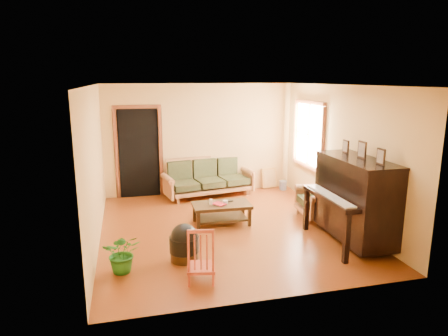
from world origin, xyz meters
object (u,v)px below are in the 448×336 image
object	(u,v)px
sofa	(209,177)
piano	(355,201)
armchair	(319,197)
ceramic_crock	(283,185)
coffee_table	(222,214)
footstool	(184,247)
red_chair	(201,254)
potted_plant	(123,253)

from	to	relation	value
sofa	piano	size ratio (longest dim) A/B	1.27
armchair	ceramic_crock	size ratio (longest dim) A/B	3.93
coffee_table	armchair	distance (m)	1.95
coffee_table	piano	distance (m)	2.45
sofa	ceramic_crock	world-z (taller)	sofa
footstool	ceramic_crock	xyz separation A→B (m)	(2.96, 3.32, -0.10)
red_chair	potted_plant	bearing A→B (deg)	163.60
coffee_table	potted_plant	distance (m)	2.39
sofa	coffee_table	size ratio (longest dim) A/B	1.90
footstool	potted_plant	world-z (taller)	potted_plant
sofa	armchair	xyz separation A→B (m)	(1.78, -2.03, -0.00)
potted_plant	footstool	bearing A→B (deg)	10.69
armchair	footstool	size ratio (longest dim) A/B	1.96
coffee_table	piano	bearing A→B (deg)	-35.04
red_chair	potted_plant	world-z (taller)	red_chair
coffee_table	sofa	bearing A→B (deg)	85.44
footstool	sofa	bearing A→B (deg)	71.87
sofa	armchair	bearing A→B (deg)	-58.49
piano	ceramic_crock	xyz separation A→B (m)	(0.09, 3.31, -0.61)
piano	ceramic_crock	world-z (taller)	piano
coffee_table	footstool	size ratio (longest dim) A/B	2.42
footstool	armchair	bearing A→B (deg)	23.30
armchair	potted_plant	xyz separation A→B (m)	(-3.75, -1.40, -0.15)
piano	red_chair	size ratio (longest dim) A/B	2.03
coffee_table	footstool	world-z (taller)	footstool
footstool	ceramic_crock	bearing A→B (deg)	48.26
piano	ceramic_crock	size ratio (longest dim) A/B	7.28
coffee_table	armchair	world-z (taller)	armchair
armchair	footstool	world-z (taller)	armchair
potted_plant	coffee_table	bearing A→B (deg)	40.45
armchair	piano	distance (m)	1.25
sofa	armchair	size ratio (longest dim) A/B	2.35
armchair	potted_plant	size ratio (longest dim) A/B	1.50
coffee_table	armchair	size ratio (longest dim) A/B	1.23
sofa	red_chair	world-z (taller)	sofa
piano	armchair	bearing A→B (deg)	91.88
red_chair	footstool	bearing A→B (deg)	111.04
footstool	red_chair	xyz separation A→B (m)	(0.13, -0.70, 0.19)
piano	red_chair	world-z (taller)	piano
coffee_table	potted_plant	xyz separation A→B (m)	(-1.82, -1.55, 0.10)
footstool	potted_plant	bearing A→B (deg)	-169.31
sofa	red_chair	size ratio (longest dim) A/B	2.57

